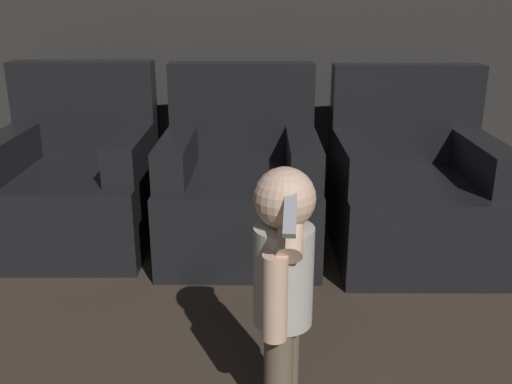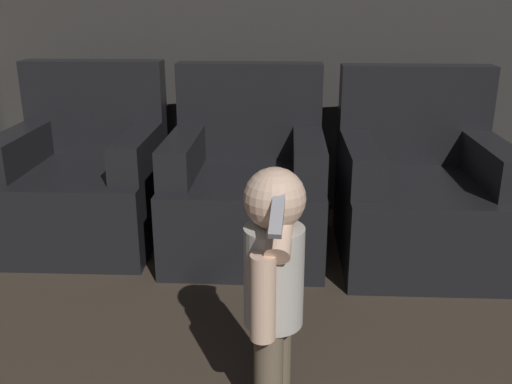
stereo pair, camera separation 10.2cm
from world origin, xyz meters
The scene contains 5 objects.
wall_back centered at (0.00, 4.50, 1.30)m, with size 8.40×0.05×2.60m.
armchair_left centered at (-1.07, 3.85, 0.33)m, with size 0.90×0.94×0.98m.
armchair_middle centered at (-0.15, 3.85, 0.33)m, with size 0.89×0.93×0.98m.
armchair_right centered at (0.78, 3.85, 0.33)m, with size 0.89×0.93×0.98m.
person_toddler centered at (0.14, 2.48, 0.51)m, with size 0.19×0.34×0.86m.
Camera 1 is at (0.19, 0.90, 1.33)m, focal length 40.00 mm.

